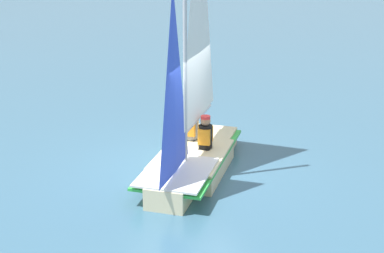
% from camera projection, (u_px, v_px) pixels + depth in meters
% --- Properties ---
extents(ground_plane, '(260.00, 260.00, 0.00)m').
position_uv_depth(ground_plane, '(192.00, 172.00, 11.47)').
color(ground_plane, '#38607A').
extents(sailboat_main, '(3.91, 3.22, 5.99)m').
position_uv_depth(sailboat_main, '(192.00, 132.00, 11.20)').
color(sailboat_main, beige).
rests_on(sailboat_main, ground_plane).
extents(sailor_helm, '(0.43, 0.42, 1.16)m').
position_uv_depth(sailor_helm, '(205.00, 139.00, 11.55)').
color(sailor_helm, black).
rests_on(sailor_helm, ground_plane).
extents(sailor_crew, '(0.43, 0.42, 1.16)m').
position_uv_depth(sailor_crew, '(191.00, 131.00, 12.07)').
color(sailor_crew, black).
rests_on(sailor_crew, ground_plane).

